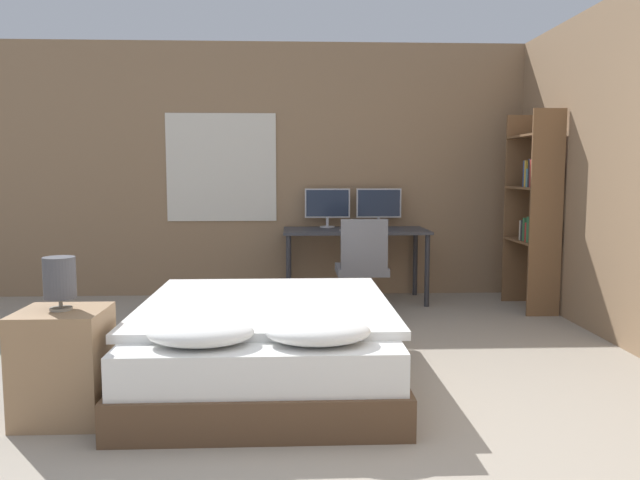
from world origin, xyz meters
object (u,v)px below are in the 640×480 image
object	(u,v)px
monitor_left	(327,205)
keyboard	(358,231)
desk	(355,238)
bed	(266,342)
bookshelf	(535,204)
nightstand	(64,365)
bedside_lamp	(60,279)
computer_mouse	(385,230)
monitor_right	(379,205)
office_chair	(362,278)

from	to	relation	value
monitor_left	keyboard	distance (m)	0.61
desk	keyboard	bearing A→B (deg)	-90.00
bed	monitor_left	bearing A→B (deg)	78.58
bookshelf	nightstand	bearing A→B (deg)	-144.41
bedside_lamp	computer_mouse	distance (m)	3.52
desk	keyboard	size ratio (longest dim) A/B	4.21
monitor_right	monitor_left	bearing A→B (deg)	180.00
bed	computer_mouse	world-z (taller)	computer_mouse
monitor_left	monitor_right	size ratio (longest dim) A/B	1.00
desk	office_chair	world-z (taller)	office_chair
keyboard	bed	bearing A→B (deg)	-110.38
bedside_lamp	office_chair	distance (m)	2.93
monitor_right	keyboard	bearing A→B (deg)	-119.14
monitor_right	keyboard	size ratio (longest dim) A/B	1.37
bedside_lamp	desk	bearing A→B (deg)	58.21
monitor_left	keyboard	size ratio (longest dim) A/B	1.37
bedside_lamp	bookshelf	xyz separation A→B (m)	(3.55, 2.54, 0.26)
office_chair	bedside_lamp	bearing A→B (deg)	-129.90
nightstand	bedside_lamp	world-z (taller)	bedside_lamp
keyboard	bookshelf	distance (m)	1.71
bed	computer_mouse	size ratio (longest dim) A/B	28.76
bed	monitor_right	distance (m)	3.00
bedside_lamp	monitor_right	xyz separation A→B (m)	(2.15, 3.28, 0.22)
bed	bookshelf	bearing A→B (deg)	38.13
bed	bookshelf	distance (m)	3.26
bed	office_chair	xyz separation A→B (m)	(0.80, 1.64, 0.13)
bed	monitor_right	xyz separation A→B (m)	(1.09, 2.69, 0.74)
monitor_left	bedside_lamp	bearing A→B (deg)	-116.08
bedside_lamp	monitor_left	distance (m)	3.66
desk	nightstand	bearing A→B (deg)	-121.79
nightstand	keyboard	xyz separation A→B (m)	(1.88, 2.79, 0.46)
bedside_lamp	bookshelf	distance (m)	4.38
monitor_right	keyboard	distance (m)	0.61
office_chair	nightstand	bearing A→B (deg)	-129.90
nightstand	bookshelf	distance (m)	4.43
nightstand	bookshelf	world-z (taller)	bookshelf
desk	monitor_right	world-z (taller)	monitor_right
monitor_right	computer_mouse	distance (m)	0.54
bed	bedside_lamp	bearing A→B (deg)	-151.05
monitor_left	keyboard	bearing A→B (deg)	-60.86
monitor_left	computer_mouse	distance (m)	0.76
bedside_lamp	desk	world-z (taller)	bedside_lamp
nightstand	desk	world-z (taller)	desk
keyboard	computer_mouse	size ratio (longest dim) A/B	4.99
nightstand	bed	bearing A→B (deg)	28.95
bed	desk	xyz separation A→B (m)	(0.82, 2.45, 0.41)
nightstand	computer_mouse	xyz separation A→B (m)	(2.14, 2.79, 0.47)
desk	office_chair	size ratio (longest dim) A/B	1.59
monitor_left	monitor_right	xyz separation A→B (m)	(0.55, 0.00, 0.00)
computer_mouse	office_chair	distance (m)	0.74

